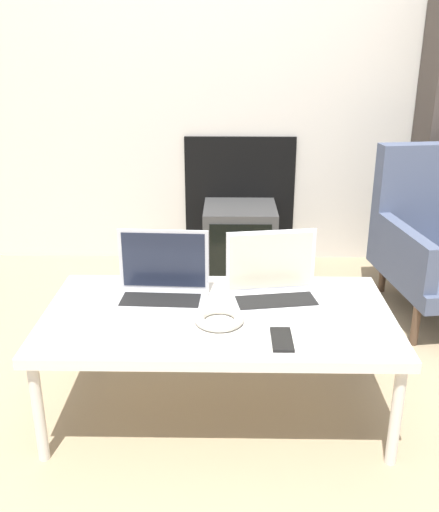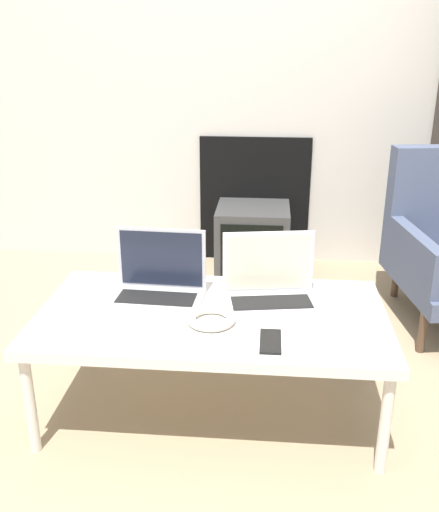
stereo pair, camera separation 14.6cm
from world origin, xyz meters
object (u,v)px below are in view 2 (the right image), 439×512
Objects in this scene: laptop_right at (270,287)px; phone at (270,341)px; laptop_left at (158,283)px; headphones at (211,318)px; tv at (253,240)px.

laptop_right reaches higher than phone.
laptop_left is 0.27m from headphones.
laptop_right is at bearing 2.51° from laptop_left.
laptop_right reaches higher than tv.
laptop_right is 2.42× the size of phone.
laptop_left is 2.04× the size of headphones.
laptop_left reaches higher than tv.
laptop_right is 0.88× the size of tv.
tv is (0.09, 1.39, -0.21)m from headphones.
tv is (-0.10, 1.22, -0.25)m from laptop_right.
laptop_right is at bearing 90.89° from phone.
tv is at bearing 78.82° from laptop_left.
phone is (0.40, -0.29, -0.05)m from laptop_left.
tv is at bearing 86.22° from headphones.
headphones is 1.41m from tv.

